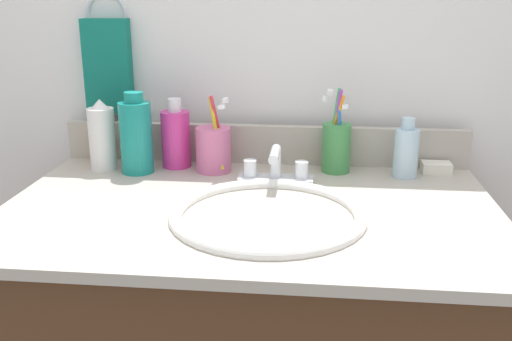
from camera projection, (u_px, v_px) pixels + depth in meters
name	position (u px, v px, depth m)	size (l,w,h in m)	color
countertop	(250.00, 210.00, 1.11)	(0.95, 0.60, 0.02)	#B2A899
backsplash	(264.00, 144.00, 1.37)	(0.95, 0.02, 0.09)	#B2A899
back_wall	(265.00, 194.00, 1.47)	(2.05, 0.04, 1.30)	white
towel_ring	(107.00, 14.00, 1.35)	(0.10, 0.10, 0.01)	silver
hand_towel	(108.00, 66.00, 1.37)	(0.11, 0.04, 0.22)	#147260
sink_basin	(268.00, 232.00, 1.06)	(0.36, 0.36, 0.11)	white
faucet	(276.00, 171.00, 1.23)	(0.16, 0.10, 0.08)	silver
bottle_lotion_white	(102.00, 137.00, 1.31)	(0.06, 0.06, 0.16)	white
bottle_mouthwash_teal	(136.00, 136.00, 1.28)	(0.07, 0.07, 0.18)	teal
bottle_soap_pink	(176.00, 138.00, 1.33)	(0.07, 0.07, 0.16)	#D8338C
bottle_gel_clear	(406.00, 151.00, 1.26)	(0.05, 0.05, 0.13)	silver
bottle_oil_amber	(101.00, 140.00, 1.38)	(0.05, 0.05, 0.11)	gold
cup_green	(336.00, 146.00, 1.30)	(0.07, 0.07, 0.19)	#3F8C47
cup_pink	(214.00, 148.00, 1.30)	(0.08, 0.08, 0.17)	#D16693
soap_bar	(436.00, 168.00, 1.30)	(0.06, 0.04, 0.02)	white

